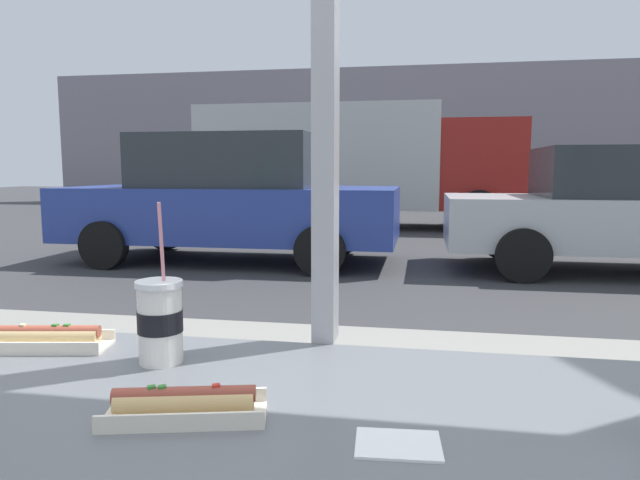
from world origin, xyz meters
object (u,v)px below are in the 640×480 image
at_px(parked_car_silver, 629,209).
at_px(box_truck, 354,160).
at_px(soda_cup_right, 160,320).
at_px(hotdog_tray_far, 185,404).
at_px(parked_car_blue, 231,198).
at_px(hotdog_tray_near, 48,338).

bearing_deg(parked_car_silver, box_truck, 128.27).
xyz_separation_m(soda_cup_right, hotdog_tray_far, (0.15, -0.24, -0.06)).
xyz_separation_m(hotdog_tray_far, parked_car_silver, (2.94, 6.99, -0.13)).
bearing_deg(parked_car_blue, soda_cup_right, -72.14).
distance_m(hotdog_tray_near, parked_car_blue, 6.97).
bearing_deg(soda_cup_right, hotdog_tray_near, 171.86).
relative_size(soda_cup_right, parked_car_silver, 0.07).
bearing_deg(soda_cup_right, hotdog_tray_far, -57.12).
bearing_deg(parked_car_silver, hotdog_tray_near, -116.70).
height_order(hotdog_tray_far, parked_car_silver, parked_car_silver).
distance_m(parked_car_blue, box_truck, 5.39).
relative_size(soda_cup_right, hotdog_tray_far, 1.21).
xyz_separation_m(soda_cup_right, hotdog_tray_near, (-0.28, 0.04, -0.06)).
height_order(hotdog_tray_near, parked_car_silver, parked_car_silver).
relative_size(parked_car_blue, parked_car_silver, 1.05).
bearing_deg(parked_car_silver, hotdog_tray_far, -112.81).
bearing_deg(hotdog_tray_far, box_truck, 95.55).
distance_m(hotdog_tray_far, parked_car_blue, 7.36).
distance_m(hotdog_tray_far, parked_car_silver, 7.58).
height_order(soda_cup_right, hotdog_tray_far, soda_cup_right).
bearing_deg(hotdog_tray_near, hotdog_tray_far, -32.51).
xyz_separation_m(hotdog_tray_near, parked_car_silver, (3.37, 6.71, -0.13)).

